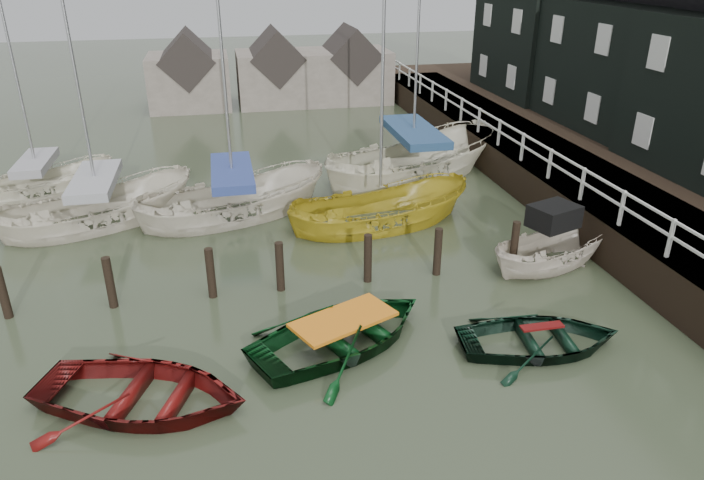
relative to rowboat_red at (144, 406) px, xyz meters
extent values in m
plane|color=#2C3421|center=(4.41, 1.20, 0.00)|extent=(120.00, 120.00, 0.00)
cube|color=black|center=(13.91, 11.20, 1.40)|extent=(3.00, 32.00, 0.20)
cube|color=silver|center=(12.41, 11.20, 2.45)|extent=(0.06, 32.00, 0.06)
cube|color=silver|center=(12.41, 11.20, 2.05)|extent=(0.06, 32.00, 0.06)
cube|color=black|center=(19.41, 11.20, 0.00)|extent=(14.00, 38.00, 1.50)
cube|color=black|center=(19.41, 13.20, 4.00)|extent=(6.00, 7.00, 5.00)
cube|color=black|center=(19.41, 20.20, 4.00)|extent=(6.40, 7.00, 5.00)
cylinder|color=black|center=(-3.59, 4.20, 0.50)|extent=(0.22, 0.22, 1.80)
cylinder|color=black|center=(-1.09, 4.20, 0.50)|extent=(0.22, 0.22, 1.80)
cylinder|color=black|center=(1.41, 4.20, 0.50)|extent=(0.22, 0.22, 1.80)
cylinder|color=black|center=(3.21, 4.20, 0.50)|extent=(0.22, 0.22, 1.80)
cylinder|color=black|center=(5.61, 4.20, 0.50)|extent=(0.22, 0.22, 1.80)
cylinder|color=black|center=(7.61, 4.20, 0.50)|extent=(0.22, 0.22, 1.80)
cylinder|color=black|center=(9.91, 4.20, 0.50)|extent=(0.22, 0.22, 1.80)
cube|color=#665B51|center=(0.41, 27.20, 1.50)|extent=(4.50, 4.00, 3.00)
cube|color=#282321|center=(0.41, 27.20, 2.80)|extent=(3.18, 4.08, 3.18)
cube|color=#665B51|center=(5.41, 27.20, 1.50)|extent=(4.50, 4.00, 3.00)
cube|color=#282321|center=(5.41, 27.20, 2.80)|extent=(3.18, 4.08, 3.18)
cube|color=#665B51|center=(9.91, 27.20, 1.50)|extent=(4.50, 4.00, 3.00)
cube|color=#282321|center=(9.91, 27.20, 2.80)|extent=(3.18, 4.08, 3.18)
imported|color=#550D0C|center=(0.00, 0.00, 0.00)|extent=(5.16, 4.45, 0.90)
imported|color=black|center=(4.36, 1.29, 0.00)|extent=(5.49, 4.85, 0.94)
imported|color=black|center=(8.73, 0.24, 0.00)|extent=(4.04, 3.08, 0.78)
imported|color=beige|center=(11.10, 4.13, 0.00)|extent=(4.63, 3.00, 1.68)
cube|color=black|center=(11.10, 4.33, 1.43)|extent=(1.56, 1.38, 0.65)
imported|color=beige|center=(-2.20, 10.06, 0.00)|extent=(6.95, 4.94, 2.52)
cylinder|color=#B2B2B7|center=(-2.20, 10.06, 5.18)|extent=(0.10, 0.10, 7.59)
cube|color=#929397|center=(-2.20, 10.06, 1.50)|extent=(3.80, 2.68, 0.30)
imported|color=beige|center=(2.22, 9.79, 0.00)|extent=(7.26, 4.55, 2.63)
cylinder|color=#B2B2B7|center=(2.22, 9.79, 5.58)|extent=(0.10, 0.10, 8.27)
cube|color=navy|center=(2.22, 9.79, 1.56)|extent=(3.98, 2.46, 0.30)
imported|color=gold|center=(6.92, 8.03, 0.00)|extent=(6.69, 3.42, 2.46)
cylinder|color=#B2B2B7|center=(6.92, 8.03, 5.45)|extent=(0.10, 0.10, 8.19)
imported|color=beige|center=(9.40, 12.46, 0.00)|extent=(8.81, 6.02, 3.19)
cylinder|color=#B2B2B7|center=(9.40, 12.46, 5.94)|extent=(0.10, 0.10, 8.37)
cube|color=navy|center=(9.40, 12.46, 1.87)|extent=(4.83, 3.26, 0.30)
imported|color=beige|center=(-4.81, 13.33, 0.00)|extent=(5.75, 3.74, 2.08)
cylinder|color=#B2B2B7|center=(-4.81, 13.33, 4.73)|extent=(0.10, 0.10, 7.18)
cube|color=gray|center=(-4.81, 13.33, 1.26)|extent=(3.15, 2.02, 0.30)
camera|label=1|loc=(2.03, -10.69, 8.29)|focal=32.00mm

